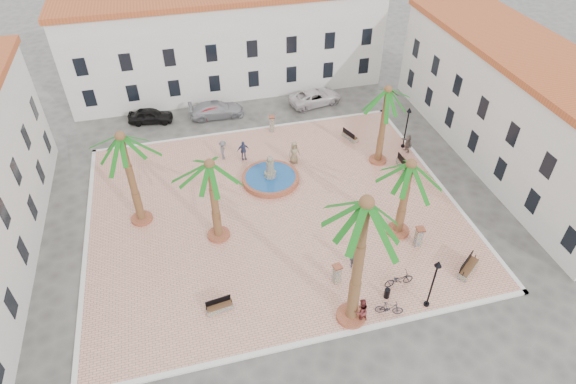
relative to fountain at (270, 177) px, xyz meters
name	(u,v)px	position (x,y,z in m)	size (l,w,h in m)	color
ground	(275,211)	(-0.47, -3.36, -0.46)	(120.00, 120.00, 0.00)	#56544F
plaza	(275,210)	(-0.47, -3.36, -0.39)	(26.00, 22.00, 0.15)	#E0967E
kerb_n	(246,130)	(-0.47, 7.64, -0.38)	(26.30, 0.30, 0.16)	silver
kerb_s	(320,339)	(-0.47, -14.36, -0.38)	(26.30, 0.30, 0.16)	silver
kerb_e	(438,182)	(12.53, -3.36, -0.38)	(0.30, 22.30, 0.16)	silver
kerb_w	(87,243)	(-13.47, -3.36, -0.38)	(0.30, 22.30, 0.16)	silver
building_north	(226,41)	(-0.47, 16.63, 4.30)	(30.40, 7.40, 9.50)	silver
building_east	(518,108)	(19.53, -1.36, 4.06)	(7.40, 26.40, 9.00)	silver
fountain	(270,177)	(0.00, 0.00, 0.00)	(4.42, 4.42, 2.28)	#A85337
palm_nw	(123,147)	(-9.76, -2.04, 5.89)	(4.82, 4.82, 7.33)	#A85337
palm_sw	(211,174)	(-4.75, -4.99, 4.98)	(4.92, 4.92, 6.41)	#A85337
palm_s	(365,218)	(1.65, -13.46, 7.50)	(5.55, 5.55, 9.14)	#A85337
palm_e	(409,174)	(7.18, -7.69, 4.68)	(5.07, 5.07, 6.12)	#A85337
palm_ne	(387,99)	(9.07, 0.33, 5.40)	(4.64, 4.64, 6.79)	#A85337
bench_s	(219,307)	(-5.58, -11.05, -0.07)	(1.64, 0.70, 0.84)	slate
bench_se	(468,268)	(9.94, -12.06, -0.02)	(1.94, 1.64, 1.04)	slate
bench_e	(405,165)	(10.73, -1.17, -0.02)	(0.62, 1.97, 1.04)	slate
bench_ne	(350,136)	(7.98, 3.95, -0.07)	(1.02, 1.71, 0.86)	slate
lamppost_s	(435,276)	(6.26, -13.76, 2.27)	(0.41, 0.41, 3.80)	black
lamppost_e	(407,121)	(11.93, 1.69, 2.24)	(0.41, 0.41, 3.77)	black
bollard_se	(337,273)	(1.68, -10.76, 0.43)	(0.60, 0.60, 1.42)	slate
bollard_n	(272,123)	(1.73, 6.94, 0.44)	(0.59, 0.59, 1.45)	slate
bollard_e	(419,236)	(7.92, -9.15, 0.47)	(0.59, 0.59, 1.51)	slate
litter_bin	(387,293)	(4.21, -12.63, 0.03)	(0.35, 0.35, 0.68)	black
cyclist_a	(355,256)	(3.16, -9.92, 0.67)	(0.71, 0.47, 1.96)	#303746
bicycle_a	(399,279)	(5.27, -11.95, 0.18)	(0.65, 1.87, 0.98)	black
cyclist_b	(361,310)	(2.08, -13.76, 0.57)	(0.85, 0.66, 1.75)	maroon
bicycle_b	(389,308)	(3.84, -13.76, 0.18)	(0.46, 1.63, 0.98)	black
pedestrian_fountain_a	(294,152)	(2.40, 1.87, 0.65)	(0.94, 0.61, 1.93)	#887454
pedestrian_fountain_b	(243,150)	(-1.48, 3.34, 0.54)	(1.00, 0.42, 1.71)	navy
pedestrian_north	(223,150)	(-3.05, 3.84, 0.53)	(1.08, 0.62, 1.67)	#545559
pedestrian_east	(408,143)	(11.93, 1.01, 0.49)	(1.48, 0.47, 1.59)	#6B5B52
car_black	(151,116)	(-8.60, 11.35, 0.22)	(1.60, 3.97, 1.35)	black
car_red	(216,110)	(-2.67, 10.86, 0.20)	(1.41, 4.03, 1.33)	maroon
car_silver	(216,109)	(-2.63, 10.85, 0.27)	(2.03, 5.01, 1.45)	#A2A3AA
car_white	(315,97)	(6.93, 10.83, 0.25)	(2.34, 5.08, 1.41)	silver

